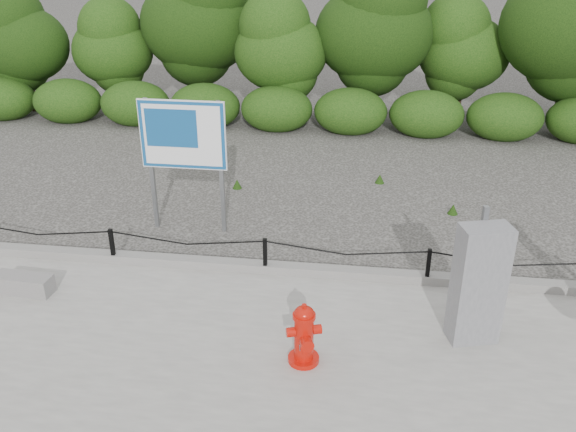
{
  "coord_description": "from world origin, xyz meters",
  "views": [
    {
      "loc": [
        1.46,
        -8.19,
        5.03
      ],
      "look_at": [
        0.33,
        0.2,
        1.0
      ],
      "focal_mm": 38.0,
      "sensor_mm": 36.0,
      "label": 1
    }
  ],
  "objects_px": {
    "advertising_sign": "(183,141)",
    "concrete_block": "(24,284)",
    "fire_hydrant": "(304,335)",
    "utility_cabinet": "(478,284)"
  },
  "relations": [
    {
      "from": "fire_hydrant",
      "to": "utility_cabinet",
      "type": "relative_size",
      "value": 0.46
    },
    {
      "from": "concrete_block",
      "to": "advertising_sign",
      "type": "relative_size",
      "value": 0.36
    },
    {
      "from": "utility_cabinet",
      "to": "advertising_sign",
      "type": "relative_size",
      "value": 0.75
    },
    {
      "from": "fire_hydrant",
      "to": "concrete_block",
      "type": "relative_size",
      "value": 0.96
    },
    {
      "from": "advertising_sign",
      "to": "concrete_block",
      "type": "bearing_deg",
      "value": -125.84
    },
    {
      "from": "concrete_block",
      "to": "advertising_sign",
      "type": "xyz_separation_m",
      "value": [
        1.82,
        2.5,
        1.49
      ]
    },
    {
      "from": "concrete_block",
      "to": "fire_hydrant",
      "type": "bearing_deg",
      "value": -13.61
    },
    {
      "from": "fire_hydrant",
      "to": "concrete_block",
      "type": "distance_m",
      "value": 4.45
    },
    {
      "from": "fire_hydrant",
      "to": "concrete_block",
      "type": "height_order",
      "value": "fire_hydrant"
    },
    {
      "from": "utility_cabinet",
      "to": "advertising_sign",
      "type": "xyz_separation_m",
      "value": [
        -4.64,
        2.76,
        0.8
      ]
    }
  ]
}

